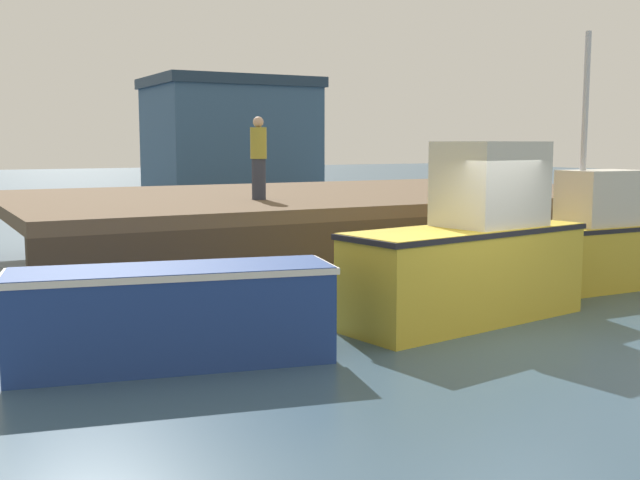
# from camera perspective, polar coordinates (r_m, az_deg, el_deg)

# --- Properties ---
(ground) EXTENTS (120.00, 160.00, 0.10)m
(ground) POSITION_cam_1_polar(r_m,az_deg,el_deg) (11.08, 14.84, -7.72)
(ground) COLOR #334C60
(pier) EXTENTS (14.98, 8.69, 1.59)m
(pier) POSITION_cam_1_polar(r_m,az_deg,el_deg) (18.32, 1.26, 2.76)
(pier) COLOR brown
(pier) RESTS_ON ground
(fishing_boat_near_left) EXTENTS (4.16, 1.99, 1.23)m
(fishing_boat_near_left) POSITION_cam_1_polar(r_m,az_deg,el_deg) (9.81, -10.82, -5.33)
(fishing_boat_near_left) COLOR navy
(fishing_boat_near_left) RESTS_ON ground
(fishing_boat_near_right) EXTENTS (4.36, 1.98, 2.78)m
(fishing_boat_near_right) POSITION_cam_1_polar(r_m,az_deg,el_deg) (12.16, 11.09, -0.95)
(fishing_boat_near_right) COLOR gold
(fishing_boat_near_right) RESTS_ON ground
(fishing_boat_mid) EXTENTS (4.25, 1.27, 4.76)m
(fishing_boat_mid) POSITION_cam_1_polar(r_m,az_deg,el_deg) (15.15, 18.63, -0.23)
(fishing_boat_mid) COLOR gold
(fishing_boat_mid) RESTS_ON ground
(rowboat) EXTENTS (1.71, 1.11, 0.42)m
(rowboat) POSITION_cam_1_polar(r_m,az_deg,el_deg) (16.53, 20.88, -2.22)
(rowboat) COLOR silver
(rowboat) RESTS_ON ground
(dockworker) EXTENTS (0.34, 0.34, 1.71)m
(dockworker) POSITION_cam_1_polar(r_m,az_deg,el_deg) (16.08, -4.56, 6.06)
(dockworker) COLOR #2D3342
(dockworker) RESTS_ON pier
(warehouse) EXTENTS (7.89, 6.19, 5.98)m
(warehouse) POSITION_cam_1_polar(r_m,az_deg,el_deg) (39.37, -6.66, 7.48)
(warehouse) COLOR #385675
(warehouse) RESTS_ON ground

